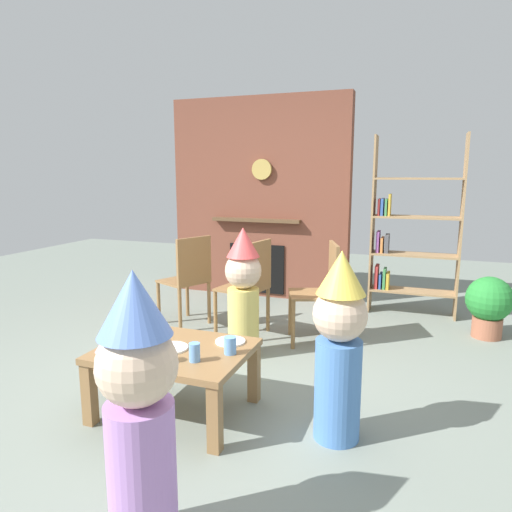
% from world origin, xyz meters
% --- Properties ---
extents(ground_plane, '(12.00, 12.00, 0.00)m').
position_xyz_m(ground_plane, '(0.00, 0.00, 0.00)').
color(ground_plane, gray).
extents(brick_fireplace_feature, '(2.20, 0.28, 2.40)m').
position_xyz_m(brick_fireplace_feature, '(-0.61, 2.60, 1.19)').
color(brick_fireplace_feature, brown).
rests_on(brick_fireplace_feature, ground_plane).
extents(bookshelf, '(0.90, 0.28, 1.90)m').
position_xyz_m(bookshelf, '(1.14, 2.40, 0.86)').
color(bookshelf, '#9E7A51').
rests_on(bookshelf, ground_plane).
extents(coffee_table, '(0.92, 0.70, 0.43)m').
position_xyz_m(coffee_table, '(-0.13, -0.33, 0.36)').
color(coffee_table, olive).
rests_on(coffee_table, ground_plane).
extents(paper_cup_near_left, '(0.08, 0.08, 0.10)m').
position_xyz_m(paper_cup_near_left, '(-0.26, -0.58, 0.48)').
color(paper_cup_near_left, '#E5666B').
rests_on(paper_cup_near_left, coffee_table).
extents(paper_cup_near_right, '(0.08, 0.08, 0.09)m').
position_xyz_m(paper_cup_near_right, '(-0.08, -0.55, 0.48)').
color(paper_cup_near_right, '#8CD18C').
rests_on(paper_cup_near_right, coffee_table).
extents(paper_cup_center, '(0.06, 0.06, 0.11)m').
position_xyz_m(paper_cup_center, '(0.09, -0.47, 0.48)').
color(paper_cup_center, '#669EE0').
rests_on(paper_cup_center, coffee_table).
extents(paper_cup_far_left, '(0.08, 0.08, 0.11)m').
position_xyz_m(paper_cup_far_left, '(-0.41, -0.36, 0.48)').
color(paper_cup_far_left, '#E5666B').
rests_on(paper_cup_far_left, coffee_table).
extents(paper_cup_far_right, '(0.07, 0.07, 0.11)m').
position_xyz_m(paper_cup_far_right, '(0.24, -0.30, 0.48)').
color(paper_cup_far_right, '#669EE0').
rests_on(paper_cup_far_right, coffee_table).
extents(paper_plate_front, '(0.19, 0.19, 0.01)m').
position_xyz_m(paper_plate_front, '(0.16, -0.12, 0.43)').
color(paper_plate_front, white).
rests_on(paper_plate_front, coffee_table).
extents(paper_plate_rear, '(0.21, 0.21, 0.01)m').
position_xyz_m(paper_plate_rear, '(-0.14, -0.35, 0.43)').
color(paper_plate_rear, white).
rests_on(paper_plate_rear, coffee_table).
extents(birthday_cake_slice, '(0.10, 0.10, 0.08)m').
position_xyz_m(birthday_cake_slice, '(-0.51, -0.53, 0.47)').
color(birthday_cake_slice, pink).
rests_on(birthday_cake_slice, coffee_table).
extents(table_fork, '(0.13, 0.10, 0.01)m').
position_xyz_m(table_fork, '(-0.35, -0.13, 0.43)').
color(table_fork, silver).
rests_on(table_fork, coffee_table).
extents(child_with_cone_hat, '(0.32, 0.32, 1.15)m').
position_xyz_m(child_with_cone_hat, '(0.28, -1.31, 0.61)').
color(child_with_cone_hat, '#B27FCC').
rests_on(child_with_cone_hat, ground_plane).
extents(child_in_pink, '(0.30, 0.30, 1.09)m').
position_xyz_m(child_in_pink, '(0.89, -0.27, 0.58)').
color(child_in_pink, '#4C7FC6').
rests_on(child_in_pink, ground_plane).
extents(child_by_the_chairs, '(0.30, 0.30, 1.08)m').
position_xyz_m(child_by_the_chairs, '(-0.06, 0.68, 0.57)').
color(child_by_the_chairs, '#E0CC66').
rests_on(child_by_the_chairs, ground_plane).
extents(dining_chair_left, '(0.53, 0.53, 0.90)m').
position_xyz_m(dining_chair_left, '(-0.85, 1.22, 0.51)').
color(dining_chair_left, olive).
rests_on(dining_chair_left, ground_plane).
extents(dining_chair_middle, '(0.47, 0.47, 0.90)m').
position_xyz_m(dining_chair_middle, '(-0.19, 1.17, 0.51)').
color(dining_chair_middle, olive).
rests_on(dining_chair_middle, ground_plane).
extents(dining_chair_right, '(0.51, 0.51, 0.90)m').
position_xyz_m(dining_chair_right, '(0.48, 1.23, 0.51)').
color(dining_chair_right, olive).
rests_on(dining_chair_right, ground_plane).
extents(potted_plant_tall, '(0.41, 0.41, 0.57)m').
position_xyz_m(potted_plant_tall, '(1.90, 1.86, 0.32)').
color(potted_plant_tall, '#9E5B42').
rests_on(potted_plant_tall, ground_plane).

